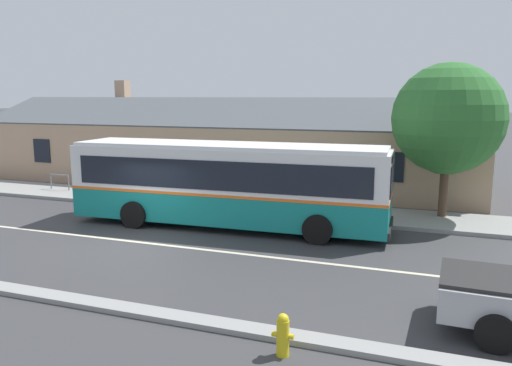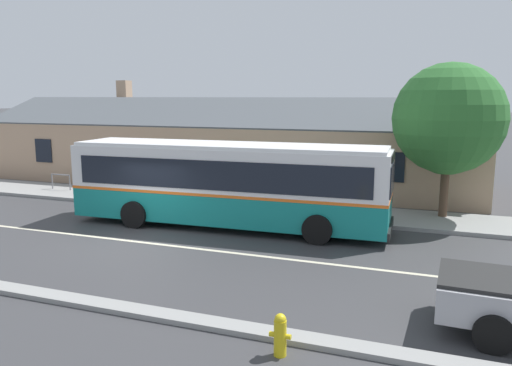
{
  "view_description": "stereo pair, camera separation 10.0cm",
  "coord_description": "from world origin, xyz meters",
  "px_view_note": "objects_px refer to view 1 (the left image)",
  "views": [
    {
      "loc": [
        9.34,
        -13.7,
        4.79
      ],
      "look_at": [
        3.49,
        2.52,
        1.78
      ],
      "focal_mm": 35.0,
      "sensor_mm": 36.0,
      "label": 1
    },
    {
      "loc": [
        9.43,
        -13.67,
        4.79
      ],
      "look_at": [
        3.49,
        2.52,
        1.78
      ],
      "focal_mm": 35.0,
      "sensor_mm": 36.0,
      "label": 2
    }
  ],
  "objects_px": {
    "bench_by_building": "(111,187)",
    "bike_rack": "(59,179)",
    "bench_down_street": "(182,192)",
    "street_tree_primary": "(448,123)",
    "fire_hydrant": "(283,334)",
    "transit_bus": "(228,182)"
  },
  "relations": [
    {
      "from": "bench_by_building",
      "to": "street_tree_primary",
      "type": "distance_m",
      "value": 15.01
    },
    {
      "from": "transit_bus",
      "to": "street_tree_primary",
      "type": "bearing_deg",
      "value": 27.24
    },
    {
      "from": "bench_down_street",
      "to": "bike_rack",
      "type": "xyz_separation_m",
      "value": [
        -7.09,
        0.39,
        0.12
      ]
    },
    {
      "from": "bench_by_building",
      "to": "bike_rack",
      "type": "distance_m",
      "value": 3.45
    },
    {
      "from": "street_tree_primary",
      "to": "fire_hydrant",
      "type": "relative_size",
      "value": 7.3
    },
    {
      "from": "bench_down_street",
      "to": "bike_rack",
      "type": "distance_m",
      "value": 7.1
    },
    {
      "from": "bench_by_building",
      "to": "bench_down_street",
      "type": "height_order",
      "value": "same"
    },
    {
      "from": "bench_by_building",
      "to": "fire_hydrant",
      "type": "bearing_deg",
      "value": -43.12
    },
    {
      "from": "street_tree_primary",
      "to": "bike_rack",
      "type": "distance_m",
      "value": 18.31
    },
    {
      "from": "fire_hydrant",
      "to": "bike_rack",
      "type": "bearing_deg",
      "value": 142.76
    },
    {
      "from": "transit_bus",
      "to": "bench_by_building",
      "type": "xyz_separation_m",
      "value": [
        -7.13,
        2.71,
        -1.09
      ]
    },
    {
      "from": "bench_by_building",
      "to": "fire_hydrant",
      "type": "distance_m",
      "value": 16.11
    },
    {
      "from": "transit_bus",
      "to": "fire_hydrant",
      "type": "height_order",
      "value": "transit_bus"
    },
    {
      "from": "transit_bus",
      "to": "bench_down_street",
      "type": "bearing_deg",
      "value": 140.58
    },
    {
      "from": "fire_hydrant",
      "to": "bike_rack",
      "type": "distance_m",
      "value": 19.06
    },
    {
      "from": "transit_bus",
      "to": "fire_hydrant",
      "type": "relative_size",
      "value": 14.23
    },
    {
      "from": "bench_by_building",
      "to": "bike_rack",
      "type": "xyz_separation_m",
      "value": [
        -3.41,
        0.52,
        0.11
      ]
    },
    {
      "from": "transit_bus",
      "to": "bench_down_street",
      "type": "distance_m",
      "value": 4.61
    },
    {
      "from": "bench_down_street",
      "to": "bike_rack",
      "type": "bearing_deg",
      "value": 176.87
    },
    {
      "from": "street_tree_primary",
      "to": "bench_down_street",
      "type": "bearing_deg",
      "value": -174.7
    },
    {
      "from": "street_tree_primary",
      "to": "transit_bus",
      "type": "bearing_deg",
      "value": -152.76
    },
    {
      "from": "bench_down_street",
      "to": "fire_hydrant",
      "type": "relative_size",
      "value": 1.99
    }
  ]
}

